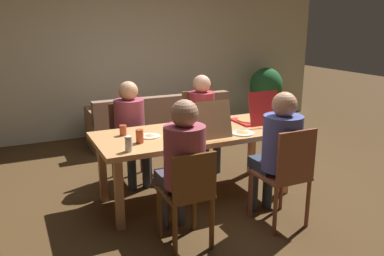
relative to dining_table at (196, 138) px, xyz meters
name	(u,v)px	position (x,y,z in m)	size (l,w,h in m)	color
ground_plane	(196,196)	(0.00, 0.00, -0.67)	(20.00, 20.00, 0.00)	#4A321A
back_wall	(120,45)	(0.00, 2.88, 0.80)	(7.73, 0.12, 2.94)	beige
dining_table	(196,138)	(0.00, 0.00, 0.00)	(2.10, 0.90, 0.75)	tan
chair_0	(189,196)	(-0.49, -0.87, -0.19)	(0.39, 0.41, 0.87)	brown
person_0	(182,159)	(-0.49, -0.75, 0.08)	(0.35, 0.54, 1.27)	#433D4D
chair_1	(198,126)	(0.47, 0.90, -0.14)	(0.39, 0.41, 0.98)	olive
person_1	(203,114)	(0.47, 0.76, 0.05)	(0.34, 0.49, 1.21)	#333C4A
chair_2	(128,136)	(-0.49, 0.86, -0.15)	(0.42, 0.39, 0.92)	brown
person_2	(131,123)	(-0.49, 0.72, 0.05)	(0.35, 0.53, 1.20)	#323944
chair_3	(287,173)	(0.47, -0.93, -0.14)	(0.42, 0.44, 0.96)	brown
person_3	(279,146)	(0.47, -0.78, 0.08)	(0.36, 0.52, 1.26)	#2C3645
pizza_box_0	(205,130)	(0.01, -0.18, 0.13)	(0.37, 0.47, 0.38)	tan
pizza_box_1	(254,118)	(0.75, 0.03, 0.13)	(0.37, 0.46, 0.38)	red
plate_0	(150,136)	(-0.51, 0.01, 0.08)	(0.21, 0.21, 0.03)	white
plate_1	(243,133)	(0.39, -0.29, 0.09)	(0.24, 0.24, 0.03)	white
drinking_glass_0	(284,122)	(0.89, -0.31, 0.15)	(0.07, 0.07, 0.14)	#DCC467
drinking_glass_1	(140,136)	(-0.66, -0.14, 0.14)	(0.07, 0.07, 0.13)	#B44D28
drinking_glass_2	(123,130)	(-0.73, 0.18, 0.13)	(0.07, 0.07, 0.10)	#B54830
drinking_glass_3	(129,144)	(-0.83, -0.34, 0.14)	(0.07, 0.07, 0.14)	silver
couch	(159,124)	(0.36, 2.11, -0.39)	(2.15, 0.76, 0.77)	#987059
potted_plant	(266,89)	(2.60, 2.39, -0.03)	(0.61, 0.61, 1.03)	#605A58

